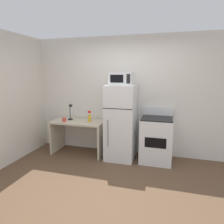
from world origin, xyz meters
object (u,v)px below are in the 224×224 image
(desk_lamp, at_px, (70,110))
(oven_range, at_px, (156,139))
(spray_bottle, at_px, (90,118))
(desk, at_px, (79,130))
(coffee_mug, at_px, (64,120))
(microwave, at_px, (121,78))
(refrigerator, at_px, (121,122))

(desk_lamp, distance_m, oven_range, 2.01)
(spray_bottle, bearing_deg, desk, 174.31)
(coffee_mug, relative_size, oven_range, 0.09)
(coffee_mug, xyz_separation_m, microwave, (1.25, 0.13, 0.90))
(desk_lamp, height_order, refrigerator, refrigerator)
(coffee_mug, distance_m, microwave, 1.55)
(spray_bottle, relative_size, refrigerator, 0.16)
(spray_bottle, bearing_deg, oven_range, 1.51)
(spray_bottle, xyz_separation_m, refrigerator, (0.71, 0.01, -0.06))
(desk, relative_size, oven_range, 1.06)
(oven_range, bearing_deg, spray_bottle, -178.49)
(desk, xyz_separation_m, microwave, (0.98, -0.04, 1.18))
(coffee_mug, height_order, oven_range, oven_range)
(coffee_mug, relative_size, microwave, 0.21)
(desk, bearing_deg, oven_range, 0.36)
(desk, distance_m, microwave, 1.53)
(desk_lamp, height_order, microwave, microwave)
(desk, xyz_separation_m, refrigerator, (0.98, -0.02, 0.26))
(spray_bottle, height_order, microwave, microwave)
(microwave, height_order, oven_range, microwave)
(coffee_mug, bearing_deg, desk_lamp, 76.70)
(desk_lamp, relative_size, oven_range, 0.32)
(coffee_mug, xyz_separation_m, refrigerator, (1.25, 0.15, -0.01))
(coffee_mug, height_order, spray_bottle, spray_bottle)
(coffee_mug, relative_size, spray_bottle, 0.38)
(coffee_mug, bearing_deg, oven_range, 5.26)
(spray_bottle, height_order, refrigerator, refrigerator)
(coffee_mug, bearing_deg, spray_bottle, 14.99)
(microwave, relative_size, oven_range, 0.42)
(refrigerator, bearing_deg, desk_lamp, 177.19)
(oven_range, bearing_deg, refrigerator, -177.71)
(refrigerator, bearing_deg, microwave, -89.69)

